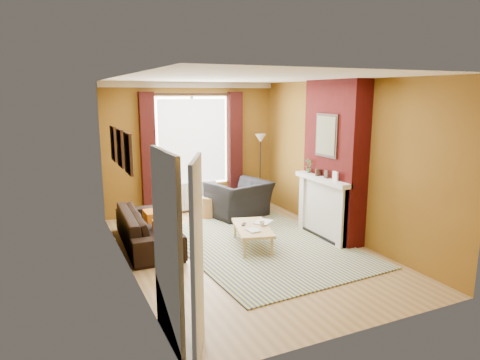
# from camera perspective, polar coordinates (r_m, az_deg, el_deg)

# --- Properties ---
(ground) EXTENTS (5.50, 5.50, 0.00)m
(ground) POSITION_cam_1_polar(r_m,az_deg,el_deg) (7.22, 0.84, -9.35)
(ground) COLOR olive
(ground) RESTS_ON ground
(room_walls) EXTENTS (3.82, 5.54, 2.83)m
(room_walls) POSITION_cam_1_polar(r_m,az_deg,el_deg) (7.38, 4.41, 2.24)
(room_walls) COLOR brown
(room_walls) RESTS_ON ground
(striped_rug) EXTENTS (2.84, 3.79, 0.02)m
(striped_rug) POSITION_cam_1_polar(r_m,az_deg,el_deg) (7.42, 3.04, -8.69)
(striped_rug) COLOR navy
(striped_rug) RESTS_ON ground
(sofa) EXTENTS (0.91, 2.13, 0.61)m
(sofa) POSITION_cam_1_polar(r_m,az_deg,el_deg) (7.53, -12.19, -6.25)
(sofa) COLOR black
(sofa) RESTS_ON ground
(armchair) EXTENTS (1.39, 1.28, 0.76)m
(armchair) POSITION_cam_1_polar(r_m,az_deg,el_deg) (9.00, -0.13, -2.58)
(armchair) COLOR black
(armchair) RESTS_ON ground
(coffee_table) EXTENTS (0.83, 1.21, 0.37)m
(coffee_table) POSITION_cam_1_polar(r_m,az_deg,el_deg) (7.25, 1.67, -6.51)
(coffee_table) COLOR tan
(coffee_table) RESTS_ON ground
(wicker_stool) EXTENTS (0.44, 0.44, 0.43)m
(wicker_stool) POSITION_cam_1_polar(r_m,az_deg,el_deg) (9.03, -4.07, -3.64)
(wicker_stool) COLOR #A37946
(wicker_stool) RESTS_ON ground
(floor_lamp) EXTENTS (0.31, 0.31, 1.67)m
(floor_lamp) POSITION_cam_1_polar(r_m,az_deg,el_deg) (9.62, 2.73, 4.03)
(floor_lamp) COLOR black
(floor_lamp) RESTS_ON ground
(book_a) EXTENTS (0.20, 0.26, 0.02)m
(book_a) POSITION_cam_1_polar(r_m,az_deg,el_deg) (6.96, 1.11, -6.83)
(book_a) COLOR #999999
(book_a) RESTS_ON coffee_table
(book_b) EXTENTS (0.41, 0.39, 0.03)m
(book_b) POSITION_cam_1_polar(r_m,az_deg,el_deg) (7.48, 2.32, -5.51)
(book_b) COLOR #999999
(book_b) RESTS_ON coffee_table
(mug) EXTENTS (0.09, 0.09, 0.09)m
(mug) POSITION_cam_1_polar(r_m,az_deg,el_deg) (7.24, 2.96, -5.86)
(mug) COLOR #999999
(mug) RESTS_ON coffee_table
(tv_remote) EXTENTS (0.13, 0.16, 0.02)m
(tv_remote) POSITION_cam_1_polar(r_m,az_deg,el_deg) (7.32, 0.50, -5.92)
(tv_remote) COLOR #232325
(tv_remote) RESTS_ON coffee_table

